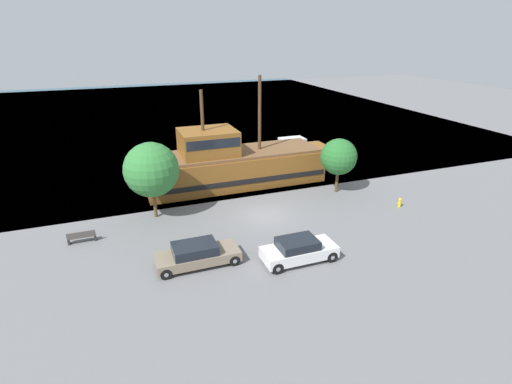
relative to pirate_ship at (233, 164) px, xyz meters
name	(u,v)px	position (x,y,z in m)	size (l,w,h in m)	color
ground_plane	(265,216)	(0.16, -7.48, -1.91)	(160.00, 160.00, 0.00)	slate
water_surface	(170,112)	(0.16, 36.52, -1.91)	(80.00, 80.00, 0.00)	#33566B
pirate_ship	(233,164)	(0.00, 0.00, 0.00)	(17.24, 4.98, 9.54)	brown
moored_boat_dockside	(295,148)	(9.43, 6.49, -1.22)	(6.83, 2.39, 1.87)	#B7B2A8
parked_car_curb_front	(299,250)	(-0.29, -14.06, -1.17)	(4.57, 1.97, 1.47)	white
parked_car_curb_mid	(197,254)	(-6.18, -12.33, -1.20)	(4.99, 1.98, 1.41)	#7F705B
fire_hydrant	(400,202)	(10.81, -9.72, -1.50)	(0.42, 0.25, 0.76)	yellow
bench_promenade_east	(82,237)	(-12.74, -6.98, -1.47)	(1.77, 0.45, 0.85)	#4C4742
tree_row_east	(151,170)	(-7.60, -4.67, 1.84)	(4.00, 4.00, 5.74)	brown
tree_row_mideast	(339,157)	(7.80, -5.11, 1.26)	(3.08, 3.08, 4.71)	brown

